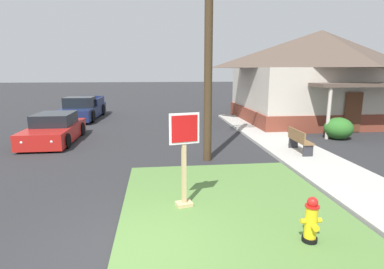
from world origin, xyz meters
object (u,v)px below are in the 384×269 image
(pickup_truck_navy, at_px, (83,109))
(utility_pole, at_px, (209,14))
(street_bench, at_px, (299,140))
(fire_hydrant, at_px, (311,221))
(manhole_cover, at_px, (161,173))
(stop_sign, at_px, (184,163))
(parked_sedan_red, at_px, (54,129))

(pickup_truck_navy, distance_m, utility_pole, 12.86)
(street_bench, bearing_deg, fire_hydrant, -113.70)
(manhole_cover, bearing_deg, stop_sign, -79.05)
(stop_sign, relative_size, pickup_truck_navy, 0.40)
(stop_sign, height_order, pickup_truck_navy, stop_sign)
(stop_sign, bearing_deg, utility_pole, 72.94)
(manhole_cover, bearing_deg, street_bench, 16.70)
(fire_hydrant, bearing_deg, stop_sign, 140.57)
(parked_sedan_red, relative_size, utility_pole, 0.46)
(stop_sign, xyz_separation_m, manhole_cover, (-0.49, 2.52, -1.10))
(fire_hydrant, xyz_separation_m, parked_sedan_red, (-7.24, 9.21, 0.06))
(street_bench, bearing_deg, pickup_truck_navy, 135.23)
(fire_hydrant, height_order, stop_sign, stop_sign)
(stop_sign, height_order, utility_pole, utility_pole)
(manhole_cover, distance_m, street_bench, 5.42)
(stop_sign, relative_size, street_bench, 1.52)
(manhole_cover, distance_m, parked_sedan_red, 6.80)
(pickup_truck_navy, relative_size, street_bench, 3.85)
(pickup_truck_navy, bearing_deg, fire_hydrant, -64.61)
(manhole_cover, bearing_deg, parked_sedan_red, 133.10)
(manhole_cover, xyz_separation_m, street_bench, (5.16, 1.55, 0.57))
(stop_sign, relative_size, parked_sedan_red, 0.50)
(fire_hydrant, bearing_deg, parked_sedan_red, 128.16)
(pickup_truck_navy, bearing_deg, utility_pole, -57.46)
(stop_sign, xyz_separation_m, utility_pole, (1.16, 3.79, 3.78))
(parked_sedan_red, bearing_deg, manhole_cover, -46.90)
(utility_pole, bearing_deg, pickup_truck_navy, 122.54)
(manhole_cover, xyz_separation_m, pickup_truck_navy, (-4.88, 11.51, 0.61))
(parked_sedan_red, xyz_separation_m, street_bench, (9.79, -3.40, 0.04))
(fire_hydrant, distance_m, parked_sedan_red, 11.71)
(manhole_cover, xyz_separation_m, utility_pole, (1.65, 1.28, 4.88))
(stop_sign, bearing_deg, fire_hydrant, -39.43)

